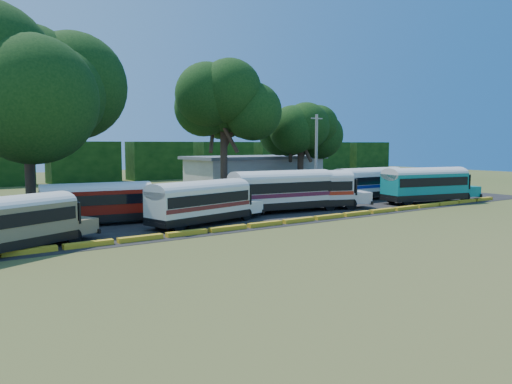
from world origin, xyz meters
TOP-DOWN VIEW (x-y plane):
  - ground at (0.00, 0.00)m, footprint 160.00×160.00m
  - asphalt_strip at (1.00, 12.00)m, footprint 64.00×24.00m
  - curb at (-0.00, 1.00)m, footprint 53.70×0.45m
  - terminal_building at (18.00, 30.00)m, footprint 19.00×9.00m
  - treeline_backdrop at (0.00, 48.00)m, footprint 130.00×4.00m
  - bus_beige at (-17.35, 1.76)m, footprint 9.17×5.68m
  - bus_red at (-10.48, 8.25)m, footprint 9.25×3.59m
  - bus_cream_west at (-4.76, 4.01)m, footprint 9.73×4.39m
  - bus_cream_east at (3.97, 5.87)m, footprint 10.82×3.90m
  - bus_white_red at (6.30, 5.89)m, footprint 10.53×5.85m
  - bus_white_blue at (17.22, 8.45)m, footprint 9.90×2.67m
  - bus_teal at (19.14, 3.04)m, footprint 10.70×4.58m
  - tree_west at (-13.18, 17.52)m, footprint 13.23×13.23m
  - tree_center at (8.15, 22.08)m, footprint 9.56×9.56m
  - tree_east at (20.47, 23.23)m, footprint 8.16×8.16m
  - utility_pole at (15.47, 14.66)m, footprint 1.60×0.30m

SIDE VIEW (x-z plane):
  - ground at x=0.00m, z-range 0.00..0.00m
  - asphalt_strip at x=1.00m, z-range 0.00..0.02m
  - curb at x=0.00m, z-range 0.00..0.30m
  - bus_red at x=-10.48m, z-range 0.22..3.18m
  - bus_beige at x=-17.35m, z-range 0.22..3.19m
  - bus_cream_west at x=-4.76m, z-range 0.20..3.31m
  - bus_white_blue at x=17.22m, z-range 0.21..3.45m
  - bus_white_red at x=6.30m, z-range 0.22..3.60m
  - bus_teal at x=19.14m, z-range 0.25..3.67m
  - bus_cream_east at x=3.97m, z-range 0.23..3.70m
  - terminal_building at x=18.00m, z-range 0.03..4.03m
  - treeline_backdrop at x=0.00m, z-range 0.00..6.00m
  - utility_pole at x=15.47m, z-range 0.11..8.96m
  - tree_east at x=20.47m, z-range 2.29..12.97m
  - tree_west at x=-13.18m, z-range 2.75..17.98m
  - tree_center at x=8.15m, z-range 3.43..17.42m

